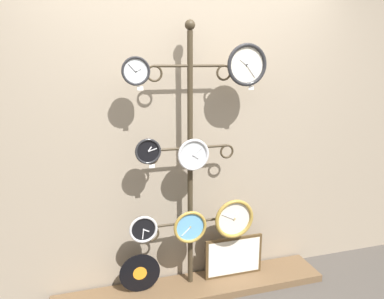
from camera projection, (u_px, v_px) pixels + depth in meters
name	position (u px, v px, depth m)	size (l,w,h in m)	color
shop_wall	(184.00, 118.00, 2.92)	(4.40, 0.04, 2.80)	gray
low_shelf	(192.00, 288.00, 3.04)	(2.20, 0.36, 0.06)	brown
display_stand	(190.00, 194.00, 2.91)	(0.76, 0.33, 2.11)	#382D1E
clock_top_left	(136.00, 71.00, 2.49)	(0.19, 0.04, 0.19)	silver
clock_top_right	(247.00, 65.00, 2.69)	(0.31, 0.04, 0.31)	silver
clock_middle_left	(148.00, 151.00, 2.65)	(0.19, 0.04, 0.19)	black
clock_middle_center	(193.00, 155.00, 2.75)	(0.24, 0.04, 0.24)	silver
clock_bottom_left	(143.00, 229.00, 2.76)	(0.21, 0.04, 0.21)	black
clock_bottom_center	(190.00, 227.00, 2.86)	(0.26, 0.04, 0.26)	#60A8DB
clock_bottom_right	(234.00, 219.00, 2.96)	(0.32, 0.04, 0.32)	silver
vinyl_record	(140.00, 273.00, 2.92)	(0.32, 0.01, 0.32)	black
picture_frame	(234.00, 257.00, 3.13)	(0.50, 0.02, 0.35)	#4C381E
price_tag_upper	(140.00, 88.00, 2.52)	(0.04, 0.00, 0.03)	white
price_tag_mid	(251.00, 88.00, 2.74)	(0.04, 0.00, 0.03)	white
price_tag_lower	(152.00, 166.00, 2.68)	(0.04, 0.00, 0.03)	white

